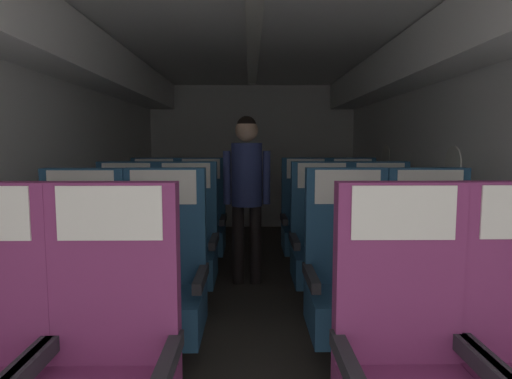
# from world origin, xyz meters

# --- Properties ---
(ground) EXTENTS (3.38, 7.18, 0.02)m
(ground) POSITION_xyz_m (0.00, 3.39, -0.01)
(ground) COLOR #3D3833
(fuselage_shell) EXTENTS (3.26, 6.83, 2.24)m
(fuselage_shell) POSITION_xyz_m (0.00, 3.64, 1.62)
(fuselage_shell) COLOR silver
(fuselage_shell) RESTS_ON ground
(seat_a_left_aisle) EXTENTS (0.51, 0.50, 1.15)m
(seat_a_left_aisle) POSITION_xyz_m (-0.54, 1.49, 0.48)
(seat_a_left_aisle) COLOR #38383D
(seat_a_left_aisle) RESTS_ON ground
(seat_a_right_window) EXTENTS (0.51, 0.50, 1.15)m
(seat_a_right_window) POSITION_xyz_m (0.53, 1.49, 0.48)
(seat_a_right_window) COLOR #38383D
(seat_a_right_window) RESTS_ON ground
(seat_b_left_window) EXTENTS (0.51, 0.50, 1.15)m
(seat_b_left_window) POSITION_xyz_m (-1.00, 2.43, 0.48)
(seat_b_left_window) COLOR #38383D
(seat_b_left_window) RESTS_ON ground
(seat_b_left_aisle) EXTENTS (0.51, 0.50, 1.15)m
(seat_b_left_aisle) POSITION_xyz_m (-0.53, 2.45, 0.48)
(seat_b_left_aisle) COLOR #38383D
(seat_b_left_aisle) RESTS_ON ground
(seat_b_right_aisle) EXTENTS (0.51, 0.50, 1.15)m
(seat_b_right_aisle) POSITION_xyz_m (1.02, 2.44, 0.48)
(seat_b_right_aisle) COLOR #38383D
(seat_b_right_aisle) RESTS_ON ground
(seat_b_right_window) EXTENTS (0.51, 0.50, 1.15)m
(seat_b_right_window) POSITION_xyz_m (0.54, 2.46, 0.48)
(seat_b_right_window) COLOR #38383D
(seat_b_right_window) RESTS_ON ground
(seat_c_left_window) EXTENTS (0.51, 0.50, 1.15)m
(seat_c_left_window) POSITION_xyz_m (-1.01, 3.40, 0.48)
(seat_c_left_window) COLOR #38383D
(seat_c_left_window) RESTS_ON ground
(seat_c_left_aisle) EXTENTS (0.51, 0.50, 1.15)m
(seat_c_left_aisle) POSITION_xyz_m (-0.54, 3.39, 0.48)
(seat_c_left_aisle) COLOR #38383D
(seat_c_left_aisle) RESTS_ON ground
(seat_c_right_aisle) EXTENTS (0.51, 0.50, 1.15)m
(seat_c_right_aisle) POSITION_xyz_m (1.01, 3.39, 0.48)
(seat_c_right_aisle) COLOR #38383D
(seat_c_right_aisle) RESTS_ON ground
(seat_c_right_window) EXTENTS (0.51, 0.50, 1.15)m
(seat_c_right_window) POSITION_xyz_m (0.54, 3.39, 0.48)
(seat_c_right_window) COLOR #38383D
(seat_c_right_window) RESTS_ON ground
(seat_d_left_window) EXTENTS (0.51, 0.50, 1.15)m
(seat_d_left_window) POSITION_xyz_m (-1.00, 4.36, 0.48)
(seat_d_left_window) COLOR #38383D
(seat_d_left_window) RESTS_ON ground
(seat_d_left_aisle) EXTENTS (0.51, 0.50, 1.15)m
(seat_d_left_aisle) POSITION_xyz_m (-0.53, 4.35, 0.48)
(seat_d_left_aisle) COLOR #38383D
(seat_d_left_aisle) RESTS_ON ground
(seat_d_right_aisle) EXTENTS (0.51, 0.50, 1.15)m
(seat_d_right_aisle) POSITION_xyz_m (1.01, 4.36, 0.48)
(seat_d_right_aisle) COLOR #38383D
(seat_d_right_aisle) RESTS_ON ground
(seat_d_right_window) EXTENTS (0.51, 0.50, 1.15)m
(seat_d_right_window) POSITION_xyz_m (0.53, 4.37, 0.48)
(seat_d_right_window) COLOR #38383D
(seat_d_right_window) RESTS_ON ground
(flight_attendant) EXTENTS (0.43, 0.28, 1.54)m
(flight_attendant) POSITION_xyz_m (-0.06, 3.98, 0.94)
(flight_attendant) COLOR black
(flight_attendant) RESTS_ON ground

